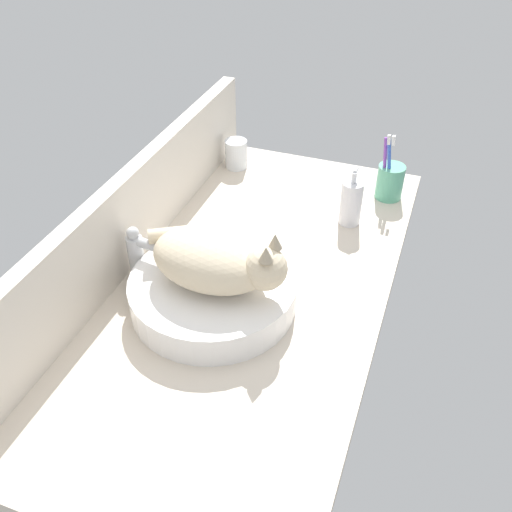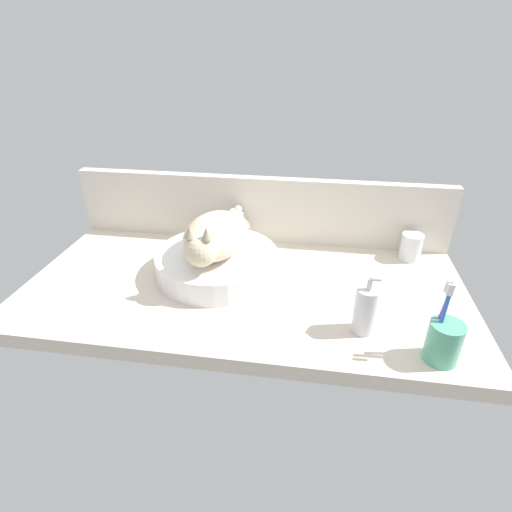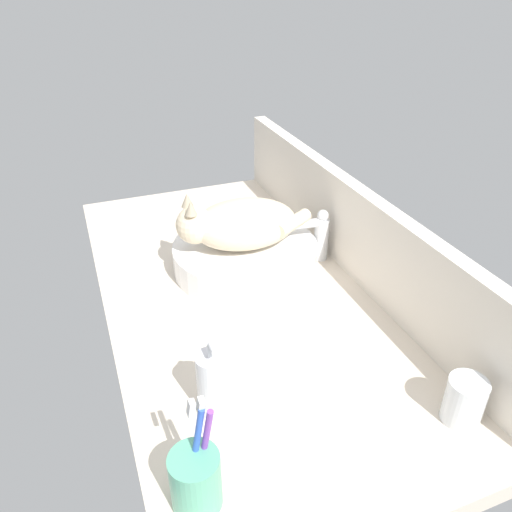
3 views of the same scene
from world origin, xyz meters
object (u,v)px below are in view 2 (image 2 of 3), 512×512
object	(u,v)px
faucet	(237,225)
sink_basin	(217,263)
soap_dispenser	(366,310)
toothbrush_cup	(443,341)
cat	(214,236)
water_glass	(411,248)

from	to	relation	value
faucet	sink_basin	bearing A→B (deg)	-97.62
soap_dispenser	toothbrush_cup	world-z (taller)	toothbrush_cup
sink_basin	cat	size ratio (longest dim) A/B	1.09
sink_basin	toothbrush_cup	xyz separation A→B (cm)	(55.67, -27.54, 1.63)
cat	faucet	size ratio (longest dim) A/B	2.36
cat	toothbrush_cup	bearing A→B (deg)	-25.18
cat	toothbrush_cup	world-z (taller)	cat
sink_basin	cat	world-z (taller)	cat
cat	soap_dispenser	xyz separation A→B (cm)	(40.14, -18.98, -6.61)
sink_basin	soap_dispenser	distance (cm)	45.06
cat	soap_dispenser	world-z (taller)	cat
faucet	toothbrush_cup	xyz separation A→B (cm)	(53.23, -45.75, -2.27)
faucet	soap_dispenser	size ratio (longest dim) A/B	0.91
faucet	water_glass	bearing A→B (deg)	-0.92
cat	toothbrush_cup	xyz separation A→B (cm)	(55.68, -26.18, -7.53)
sink_basin	faucet	size ratio (longest dim) A/B	2.58
faucet	toothbrush_cup	distance (cm)	70.23
soap_dispenser	toothbrush_cup	xyz separation A→B (cm)	(15.54, -7.20, -0.92)
soap_dispenser	faucet	bearing A→B (deg)	134.35
soap_dispenser	water_glass	distance (cm)	41.41
soap_dispenser	toothbrush_cup	distance (cm)	17.15
cat	faucet	world-z (taller)	cat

